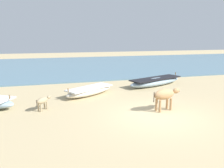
% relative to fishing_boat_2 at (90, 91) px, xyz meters
% --- Properties ---
extents(ground, '(80.00, 80.00, 0.00)m').
position_rel_fishing_boat_2_xyz_m(ground, '(2.17, -4.19, -0.26)').
color(ground, tan).
extents(sea_water, '(60.00, 20.00, 0.08)m').
position_rel_fishing_boat_2_xyz_m(sea_water, '(2.17, 13.71, -0.22)').
color(sea_water, slate).
rests_on(sea_water, ground).
extents(fishing_boat_2, '(3.34, 2.60, 0.68)m').
position_rel_fishing_boat_2_xyz_m(fishing_boat_2, '(0.00, 0.00, 0.00)').
color(fishing_boat_2, beige).
rests_on(fishing_boat_2, ground).
extents(fishing_boat_4, '(4.73, 2.65, 0.74)m').
position_rel_fishing_boat_2_xyz_m(fishing_boat_4, '(4.93, 1.33, 0.03)').
color(fishing_boat_4, '#8CA5B7').
rests_on(fishing_boat_4, ground).
extents(cow_adult_tan, '(1.55, 0.70, 1.02)m').
position_rel_fishing_boat_2_xyz_m(cow_adult_tan, '(2.90, -3.63, 0.47)').
color(cow_adult_tan, tan).
rests_on(cow_adult_tan, ground).
extents(calf_near_dun, '(0.76, 0.82, 0.62)m').
position_rel_fishing_boat_2_xyz_m(calf_near_dun, '(-2.56, -2.07, 0.18)').
color(calf_near_dun, tan).
rests_on(calf_near_dun, ground).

